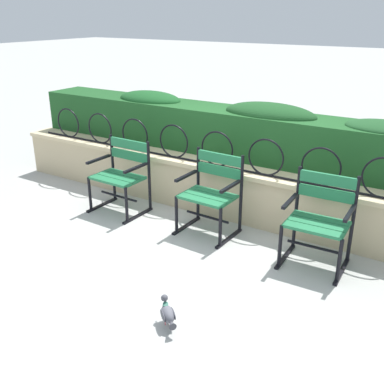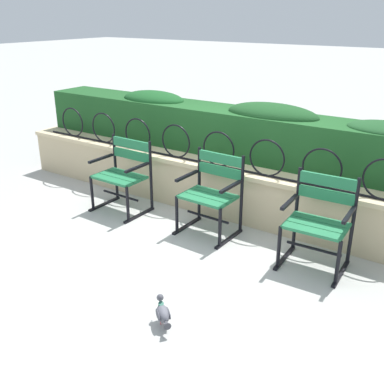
% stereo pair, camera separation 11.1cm
% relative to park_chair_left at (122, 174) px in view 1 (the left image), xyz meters
% --- Properties ---
extents(ground_plane, '(60.00, 60.00, 0.00)m').
position_rel_park_chair_left_xyz_m(ground_plane, '(1.15, -0.33, -0.47)').
color(ground_plane, '#ADADA8').
extents(stone_wall, '(6.47, 0.41, 0.61)m').
position_rel_park_chair_left_xyz_m(stone_wall, '(1.15, 0.56, -0.16)').
color(stone_wall, '#C6B289').
rests_on(stone_wall, ground).
extents(iron_arch_fence, '(5.95, 0.02, 0.42)m').
position_rel_park_chair_left_xyz_m(iron_arch_fence, '(1.06, 0.49, 0.34)').
color(iron_arch_fence, black).
rests_on(iron_arch_fence, stone_wall).
extents(hedge_row, '(6.34, 0.61, 0.69)m').
position_rel_park_chair_left_xyz_m(hedge_row, '(1.14, 1.04, 0.46)').
color(hedge_row, '#1E5123').
rests_on(hedge_row, stone_wall).
extents(park_chair_left, '(0.64, 0.53, 0.88)m').
position_rel_park_chair_left_xyz_m(park_chair_left, '(0.00, 0.00, 0.00)').
color(park_chair_left, '#237547').
rests_on(park_chair_left, ground).
extents(park_chair_centre, '(0.62, 0.54, 0.89)m').
position_rel_park_chair_left_xyz_m(park_chair_centre, '(1.22, 0.07, 0.00)').
color(park_chair_centre, '#237547').
rests_on(park_chair_centre, ground).
extents(park_chair_right, '(0.61, 0.54, 0.89)m').
position_rel_park_chair_left_xyz_m(park_chair_right, '(2.43, 0.03, 0.00)').
color(park_chair_right, '#237547').
rests_on(park_chair_right, ground).
extents(pigeon_near_chairs, '(0.24, 0.22, 0.22)m').
position_rel_park_chair_left_xyz_m(pigeon_near_chairs, '(1.77, -1.54, -0.36)').
color(pigeon_near_chairs, '#5B5B66').
rests_on(pigeon_near_chairs, ground).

